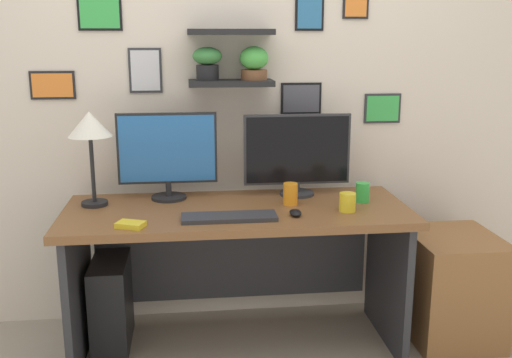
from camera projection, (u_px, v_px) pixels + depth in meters
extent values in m
plane|color=gray|center=(238.00, 346.00, 3.08)|extent=(8.00, 8.00, 0.00)
cube|color=beige|center=(229.00, 78.00, 3.19)|extent=(4.40, 0.04, 2.70)
cube|color=black|center=(231.00, 83.00, 3.07)|extent=(0.44, 0.20, 0.03)
cube|color=black|center=(230.00, 32.00, 3.01)|extent=(0.44, 0.20, 0.03)
cylinder|color=brown|center=(254.00, 75.00, 3.08)|extent=(0.14, 0.14, 0.05)
ellipsoid|color=green|center=(254.00, 58.00, 3.06)|extent=(0.15, 0.15, 0.12)
cylinder|color=black|center=(208.00, 73.00, 3.05)|extent=(0.12, 0.12, 0.08)
ellipsoid|color=#397F3E|center=(207.00, 56.00, 3.03)|extent=(0.15, 0.15, 0.09)
cube|color=#2D2D33|center=(145.00, 70.00, 3.10)|extent=(0.17, 0.02, 0.23)
cube|color=silver|center=(145.00, 71.00, 3.10)|extent=(0.15, 0.00, 0.21)
cube|color=black|center=(301.00, 99.00, 3.23)|extent=(0.22, 0.02, 0.17)
cube|color=#4C4C56|center=(301.00, 99.00, 3.23)|extent=(0.20, 0.00, 0.15)
cube|color=black|center=(99.00, 8.00, 3.01)|extent=(0.22, 0.02, 0.22)
cube|color=green|center=(99.00, 8.00, 3.00)|extent=(0.20, 0.00, 0.20)
cube|color=black|center=(53.00, 85.00, 3.07)|extent=(0.23, 0.02, 0.15)
cube|color=orange|center=(52.00, 85.00, 3.06)|extent=(0.21, 0.00, 0.12)
cube|color=#2D2D33|center=(382.00, 108.00, 3.30)|extent=(0.21, 0.02, 0.16)
cube|color=green|center=(383.00, 109.00, 3.29)|extent=(0.18, 0.00, 0.14)
cube|color=black|center=(309.00, 9.00, 3.13)|extent=(0.15, 0.02, 0.23)
cube|color=teal|center=(310.00, 9.00, 3.12)|extent=(0.13, 0.00, 0.20)
cube|color=black|center=(356.00, 1.00, 3.14)|extent=(0.14, 0.02, 0.18)
cube|color=orange|center=(356.00, 1.00, 3.14)|extent=(0.12, 0.00, 0.16)
cube|color=brown|center=(237.00, 212.00, 2.91)|extent=(1.69, 0.68, 0.04)
cube|color=#2D2D33|center=(79.00, 290.00, 2.91)|extent=(0.04, 0.62, 0.71)
cube|color=#2D2D33|center=(388.00, 276.00, 3.08)|extent=(0.04, 0.62, 0.71)
cube|color=#2D2D33|center=(233.00, 255.00, 3.28)|extent=(1.49, 0.02, 0.50)
cylinder|color=black|center=(169.00, 197.00, 3.07)|extent=(0.18, 0.18, 0.02)
cylinder|color=black|center=(169.00, 188.00, 3.05)|extent=(0.03, 0.03, 0.08)
cube|color=black|center=(167.00, 148.00, 3.01)|extent=(0.51, 0.02, 0.36)
cube|color=#2866B2|center=(167.00, 149.00, 3.00)|extent=(0.48, 0.00, 0.34)
cylinder|color=#2D2D33|center=(297.00, 193.00, 3.14)|extent=(0.18, 0.18, 0.02)
cylinder|color=#2D2D33|center=(297.00, 187.00, 3.13)|extent=(0.03, 0.03, 0.06)
cube|color=#2D2D33|center=(297.00, 149.00, 3.10)|extent=(0.56, 0.02, 0.37)
cube|color=black|center=(298.00, 150.00, 3.08)|extent=(0.54, 0.00, 0.35)
cube|color=#2D2D33|center=(229.00, 217.00, 2.72)|extent=(0.44, 0.14, 0.02)
ellipsoid|color=black|center=(295.00, 213.00, 2.77)|extent=(0.06, 0.09, 0.03)
cylinder|color=black|center=(95.00, 203.00, 2.95)|extent=(0.13, 0.13, 0.02)
cylinder|color=black|center=(92.00, 169.00, 2.91)|extent=(0.02, 0.02, 0.33)
cone|color=white|center=(89.00, 124.00, 2.85)|extent=(0.21, 0.21, 0.12)
cylinder|color=yellow|center=(347.00, 202.00, 2.84)|extent=(0.08, 0.08, 0.09)
cylinder|color=green|center=(363.00, 192.00, 3.00)|extent=(0.07, 0.07, 0.10)
cube|color=yellow|center=(131.00, 225.00, 2.61)|extent=(0.14, 0.12, 0.02)
cylinder|color=orange|center=(290.00, 194.00, 2.95)|extent=(0.07, 0.07, 0.11)
cube|color=brown|center=(451.00, 287.00, 3.12)|extent=(0.44, 0.50, 0.57)
cube|color=black|center=(112.00, 303.00, 3.05)|extent=(0.18, 0.40, 0.46)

